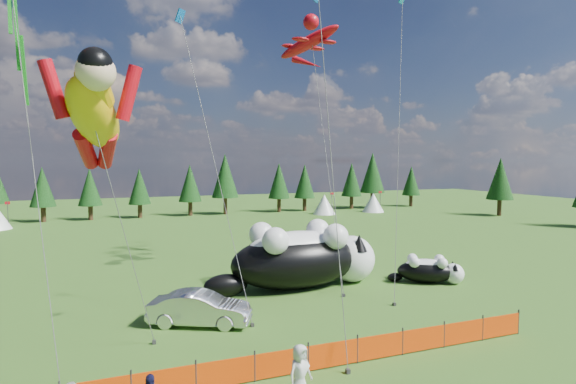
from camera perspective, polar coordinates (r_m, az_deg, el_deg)
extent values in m
plane|color=#0E390A|center=(19.64, -3.91, -18.72)|extent=(160.00, 160.00, 0.00)
cylinder|color=#262626|center=(16.13, -11.61, -21.93)|extent=(0.06, 0.06, 1.10)
cylinder|color=#262626|center=(16.53, -4.25, -21.19)|extent=(0.06, 0.06, 1.10)
cylinder|color=#262626|center=(17.15, 2.59, -20.22)|extent=(0.06, 0.06, 1.10)
cylinder|color=#262626|center=(17.97, 8.80, -19.09)|extent=(0.06, 0.06, 1.10)
cylinder|color=#262626|center=(18.96, 14.34, -17.89)|extent=(0.06, 0.06, 1.10)
cylinder|color=#262626|center=(20.11, 19.21, -16.69)|extent=(0.06, 0.06, 1.10)
cylinder|color=#262626|center=(21.39, 23.48, -15.53)|extent=(0.06, 0.06, 1.10)
cylinder|color=#262626|center=(22.76, 27.21, -14.44)|extent=(0.06, 0.06, 1.10)
cube|color=#E83D04|center=(16.05, -15.42, -22.34)|extent=(2.00, 0.04, 0.90)
cube|color=#E83D04|center=(16.32, -7.88, -21.76)|extent=(2.00, 0.04, 0.90)
cube|color=#E83D04|center=(16.83, -0.75, -20.89)|extent=(2.00, 0.04, 0.90)
cube|color=#E83D04|center=(17.55, 5.78, -19.82)|extent=(2.00, 0.04, 0.90)
cube|color=#E83D04|center=(18.46, 11.65, -18.64)|extent=(2.00, 0.04, 0.90)
cube|color=#E83D04|center=(19.54, 16.85, -17.43)|extent=(2.00, 0.04, 0.90)
cube|color=#E83D04|center=(20.75, 21.41, -16.24)|extent=(2.00, 0.04, 0.90)
cube|color=#E83D04|center=(22.08, 25.40, -15.10)|extent=(2.00, 0.04, 0.90)
ellipsoid|color=black|center=(26.98, 1.10, -8.76)|extent=(8.24, 4.08, 3.24)
ellipsoid|color=white|center=(26.81, 1.10, -7.07)|extent=(6.22, 2.93, 1.98)
sphere|color=white|center=(28.73, 8.08, -8.38)|extent=(2.88, 2.88, 2.88)
sphere|color=#D65369|center=(29.37, 10.16, -8.13)|extent=(0.40, 0.40, 0.40)
ellipsoid|color=black|center=(25.83, -7.89, -11.65)|extent=(2.57, 1.35, 1.26)
cone|color=black|center=(27.78, 9.03, -6.39)|extent=(1.01, 1.01, 1.01)
cone|color=black|center=(29.24, 7.23, -5.86)|extent=(1.01, 1.01, 1.01)
sphere|color=white|center=(28.57, 3.79, -4.93)|extent=(1.51, 1.51, 1.51)
sphere|color=white|center=(26.52, 6.07, -5.64)|extent=(1.51, 1.51, 1.51)
sphere|color=white|center=(27.10, -3.40, -5.41)|extent=(1.51, 1.51, 1.51)
sphere|color=white|center=(24.94, -1.60, -6.23)|extent=(1.51, 1.51, 1.51)
ellipsoid|color=black|center=(29.60, 17.13, -9.61)|extent=(3.88, 3.17, 1.41)
ellipsoid|color=white|center=(29.52, 17.15, -8.95)|extent=(2.90, 2.34, 0.86)
sphere|color=white|center=(29.90, 20.29, -9.70)|extent=(1.25, 1.25, 1.25)
sphere|color=#D65369|center=(30.01, 21.31, -9.68)|extent=(0.18, 0.18, 0.18)
ellipsoid|color=black|center=(29.49, 13.44, -10.46)|extent=(1.22, 1.02, 0.55)
cone|color=black|center=(29.43, 20.47, -8.92)|extent=(0.44, 0.44, 0.44)
cone|color=black|center=(30.15, 20.17, -8.61)|extent=(0.44, 0.44, 0.44)
sphere|color=white|center=(30.08, 18.66, -8.13)|extent=(0.66, 0.66, 0.66)
sphere|color=white|center=(29.10, 19.00, -8.54)|extent=(0.66, 0.66, 0.66)
sphere|color=white|center=(29.84, 15.51, -8.16)|extent=(0.66, 0.66, 0.66)
sphere|color=white|center=(28.86, 15.75, -8.58)|extent=(0.66, 0.66, 0.66)
imported|color=silver|center=(21.79, -11.12, -14.30)|extent=(4.91, 3.48, 1.54)
imported|color=silver|center=(15.29, 1.52, -21.93)|extent=(1.02, 0.85, 1.79)
cylinder|color=#595959|center=(18.54, -19.87, -5.24)|extent=(0.03, 0.03, 9.35)
cube|color=#262626|center=(20.35, -16.64, -17.80)|extent=(0.15, 0.15, 0.16)
cylinder|color=#595959|center=(28.12, 4.66, 4.70)|extent=(0.03, 0.03, 17.12)
cube|color=#262626|center=(25.88, 7.08, -12.88)|extent=(0.15, 0.15, 0.16)
cylinder|color=#595959|center=(16.79, -29.61, 2.91)|extent=(0.03, 0.03, 14.93)
cube|color=#1B9722|center=(18.95, -31.75, 16.72)|extent=(0.22, 0.22, 4.81)
cylinder|color=#595959|center=(22.65, -9.46, 4.35)|extent=(0.03, 0.03, 16.40)
cube|color=#262626|center=(21.46, -4.56, -16.48)|extent=(0.15, 0.15, 0.16)
cylinder|color=#595959|center=(28.35, 13.91, 7.75)|extent=(0.03, 0.03, 20.83)
cube|color=#262626|center=(24.84, 13.34, -13.68)|extent=(0.15, 0.15, 0.16)
cylinder|color=#595959|center=(17.14, 5.62, 2.96)|extent=(0.03, 0.03, 14.61)
cube|color=#262626|center=(17.36, 7.61, -21.63)|extent=(0.15, 0.15, 0.16)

